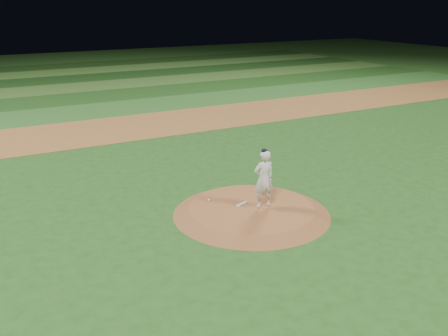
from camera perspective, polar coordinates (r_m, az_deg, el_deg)
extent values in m
plane|color=#24561B|center=(17.64, 3.15, -5.23)|extent=(120.00, 120.00, 0.00)
cube|color=#9F6631|center=(29.80, -11.23, 4.54)|extent=(70.00, 6.00, 0.02)
cube|color=#2E6B26|center=(34.96, -14.05, 6.43)|extent=(70.00, 5.00, 0.02)
cube|color=#1E4B18|center=(39.73, -15.99, 7.71)|extent=(70.00, 5.00, 0.02)
cube|color=#3D6C27|center=(44.55, -17.52, 8.70)|extent=(70.00, 5.00, 0.02)
cube|color=#194115|center=(49.41, -18.76, 9.50)|extent=(70.00, 5.00, 0.02)
cube|color=#42782B|center=(54.29, -19.77, 10.15)|extent=(70.00, 5.00, 0.02)
cube|color=#1B4215|center=(59.19, -20.63, 10.69)|extent=(70.00, 5.00, 0.02)
cone|color=#9A5A2F|center=(17.59, 3.15, -4.85)|extent=(5.50, 5.50, 0.25)
cube|color=white|center=(17.74, 2.03, -4.13)|extent=(0.54, 0.31, 0.03)
ellipsoid|color=white|center=(18.04, -1.72, -3.66)|extent=(0.12, 0.12, 0.06)
imported|color=white|center=(17.22, 4.57, -1.26)|extent=(0.80, 0.57, 2.06)
ellipsoid|color=black|center=(16.90, 4.66, 1.96)|extent=(0.22, 0.22, 0.15)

